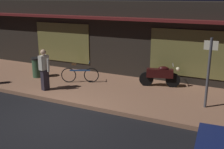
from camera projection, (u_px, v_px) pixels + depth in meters
ground_plane at (55, 117)px, 9.02m from camera, size 60.00×60.00×0.00m
sidewalk_slab at (99, 88)px, 11.59m from camera, size 18.00×4.00×0.15m
storefront_building at (130, 37)px, 14.04m from camera, size 18.00×3.30×3.60m
motorcycle at (161, 75)px, 11.46m from camera, size 1.67×0.70×0.97m
bicycle_parked at (80, 75)px, 12.04m from camera, size 1.52×0.75×0.91m
person_photographer at (44, 69)px, 10.94m from camera, size 0.61×0.42×1.67m
sign_post at (209, 69)px, 9.06m from camera, size 0.44×0.09×2.40m
trash_bin at (37, 67)px, 12.81m from camera, size 0.48×0.48×0.93m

